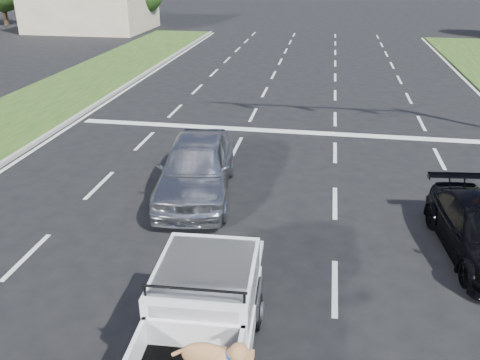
{
  "coord_description": "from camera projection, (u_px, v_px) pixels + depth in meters",
  "views": [
    {
      "loc": [
        1.28,
        -8.96,
        6.38
      ],
      "look_at": [
        -0.6,
        2.0,
        1.41
      ],
      "focal_mm": 38.0,
      "sensor_mm": 36.0,
      "label": 1
    }
  ],
  "objects": [
    {
      "name": "building_left",
      "position": [
        91.0,
        5.0,
        45.46
      ],
      "size": [
        10.0,
        8.0,
        4.4
      ],
      "primitive_type": "cube",
      "color": "#C4B996",
      "rests_on": "ground"
    },
    {
      "name": "curb_left",
      "position": [
        20.0,
        152.0,
        17.64
      ],
      "size": [
        0.15,
        60.0,
        0.14
      ],
      "primitive_type": "cube",
      "color": "gray",
      "rests_on": "ground"
    },
    {
      "name": "ground",
      "position": [
        252.0,
        279.0,
        10.87
      ],
      "size": [
        160.0,
        160.0,
        0.0
      ],
      "primitive_type": "plane",
      "color": "black",
      "rests_on": "ground"
    },
    {
      "name": "pickup_truck",
      "position": [
        196.0,
        340.0,
        7.96
      ],
      "size": [
        2.0,
        4.88,
        1.8
      ],
      "rotation": [
        0.0,
        0.0,
        0.05
      ],
      "color": "black",
      "rests_on": "ground"
    },
    {
      "name": "road_markings",
      "position": [
        281.0,
        164.0,
        16.77
      ],
      "size": [
        17.75,
        60.0,
        0.01
      ],
      "color": "silver",
      "rests_on": "ground"
    },
    {
      "name": "silver_sedan",
      "position": [
        196.0,
        167.0,
        14.37
      ],
      "size": [
        2.62,
        5.18,
        1.69
      ],
      "primitive_type": "imported",
      "rotation": [
        0.0,
        0.0,
        0.13
      ],
      "color": "#A8AAAF",
      "rests_on": "ground"
    }
  ]
}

